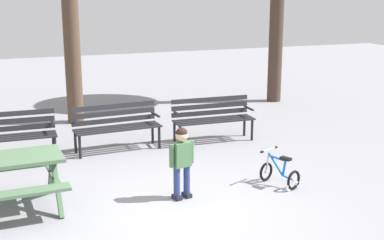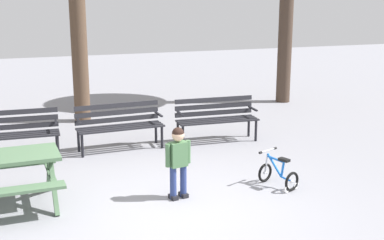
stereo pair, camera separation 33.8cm
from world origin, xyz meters
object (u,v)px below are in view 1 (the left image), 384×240
at_px(park_bench_right, 212,115).
at_px(child_standing, 182,157).
at_px(park_bench_far_left, 9,132).
at_px(kids_bicycle, 280,173).
at_px(park_bench_left, 116,123).

bearing_deg(park_bench_right, child_standing, -121.79).
relative_size(park_bench_right, child_standing, 1.54).
relative_size(park_bench_far_left, park_bench_right, 1.00).
bearing_deg(park_bench_far_left, park_bench_right, -2.05).
height_order(park_bench_far_left, kids_bicycle, park_bench_far_left).
relative_size(park_bench_left, park_bench_right, 1.00).
xyz_separation_m(park_bench_far_left, park_bench_left, (1.89, -0.06, 0.00)).
bearing_deg(park_bench_left, park_bench_far_left, 178.20).
distance_m(child_standing, kids_bicycle, 1.63).
xyz_separation_m(park_bench_left, child_standing, (0.31, -2.66, 0.11)).
relative_size(child_standing, kids_bicycle, 1.66).
height_order(park_bench_far_left, park_bench_left, same).
bearing_deg(child_standing, kids_bicycle, -2.32).
distance_m(park_bench_left, child_standing, 2.68).
xyz_separation_m(park_bench_far_left, park_bench_right, (3.80, -0.14, 0.00)).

